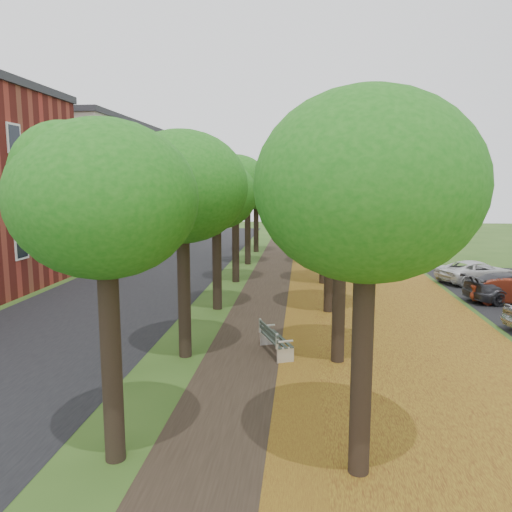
# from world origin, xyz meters

# --- Properties ---
(ground) EXTENTS (120.00, 120.00, 0.00)m
(ground) POSITION_xyz_m (0.00, 0.00, 0.00)
(ground) COLOR #2D4C19
(ground) RESTS_ON ground
(street_asphalt) EXTENTS (8.00, 70.00, 0.01)m
(street_asphalt) POSITION_xyz_m (-7.50, 15.00, 0.00)
(street_asphalt) COLOR black
(street_asphalt) RESTS_ON ground
(footpath) EXTENTS (3.20, 70.00, 0.01)m
(footpath) POSITION_xyz_m (0.00, 15.00, 0.00)
(footpath) COLOR black
(footpath) RESTS_ON ground
(leaf_verge) EXTENTS (7.50, 70.00, 0.01)m
(leaf_verge) POSITION_xyz_m (5.00, 15.00, 0.01)
(leaf_verge) COLOR olive
(leaf_verge) RESTS_ON ground
(tree_row_west) EXTENTS (3.78, 33.78, 6.72)m
(tree_row_west) POSITION_xyz_m (-2.20, 15.00, 5.07)
(tree_row_west) COLOR black
(tree_row_west) RESTS_ON ground
(tree_row_east) EXTENTS (3.78, 33.78, 6.72)m
(tree_row_east) POSITION_xyz_m (2.60, 15.00, 5.07)
(tree_row_east) COLOR black
(tree_row_east) RESTS_ON ground
(building_cream) EXTENTS (10.30, 20.30, 10.40)m
(building_cream) POSITION_xyz_m (-17.00, 33.00, 5.21)
(building_cream) COLOR beige
(building_cream) RESTS_ON ground
(bench) EXTENTS (1.23, 2.00, 0.91)m
(bench) POSITION_xyz_m (0.61, 6.52, 0.47)
(bench) COLOR #2B362F
(bench) RESTS_ON ground
(car_white) EXTENTS (4.82, 3.61, 1.22)m
(car_white) POSITION_xyz_m (11.00, 18.94, 0.61)
(car_white) COLOR silver
(car_white) RESTS_ON ground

